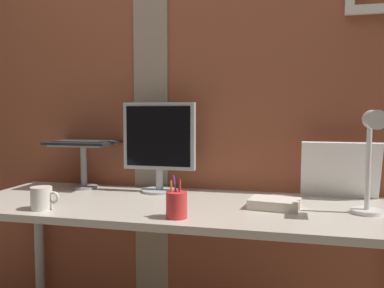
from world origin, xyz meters
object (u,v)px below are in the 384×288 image
(laptop, at_px, (89,131))
(whiteboard_panel, at_px, (340,171))
(monitor, at_px, (159,141))
(pen_cup, at_px, (177,205))
(desk_lamp, at_px, (371,151))
(coffee_mug, at_px, (42,198))

(laptop, relative_size, whiteboard_panel, 0.97)
(monitor, xyz_separation_m, laptop, (-0.41, 0.07, 0.04))
(whiteboard_panel, bearing_deg, monitor, -177.34)
(whiteboard_panel, xyz_separation_m, pen_cup, (-0.63, -0.50, -0.08))
(laptop, relative_size, pen_cup, 2.09)
(monitor, height_order, whiteboard_panel, monitor)
(laptop, distance_m, desk_lamp, 1.37)
(monitor, bearing_deg, desk_lamp, -16.48)
(monitor, relative_size, pen_cup, 2.76)
(monitor, distance_m, whiteboard_panel, 0.86)
(desk_lamp, xyz_separation_m, coffee_mug, (-1.27, -0.19, -0.20))
(pen_cup, height_order, coffee_mug, pen_cup)
(laptop, bearing_deg, desk_lamp, -14.33)
(laptop, height_order, desk_lamp, laptop)
(monitor, relative_size, desk_lamp, 1.09)
(monitor, xyz_separation_m, whiteboard_panel, (0.85, 0.04, -0.12))
(whiteboard_panel, distance_m, coffee_mug, 1.30)
(laptop, relative_size, coffee_mug, 2.69)
(monitor, xyz_separation_m, desk_lamp, (0.92, -0.27, 0.00))
(laptop, bearing_deg, monitor, -9.35)
(laptop, xyz_separation_m, desk_lamp, (1.33, -0.34, -0.04))
(monitor, height_order, pen_cup, monitor)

